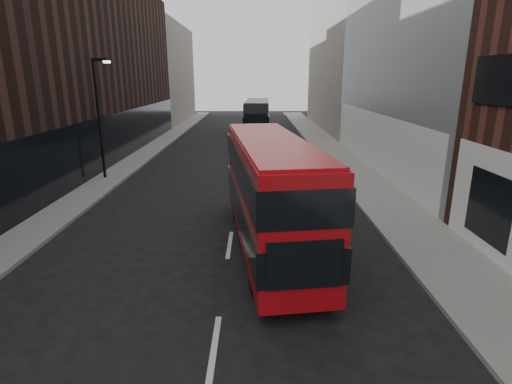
{
  "coord_description": "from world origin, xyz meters",
  "views": [
    {
      "loc": [
        0.96,
        -5.94,
        6.1
      ],
      "look_at": [
        0.99,
        6.52,
        2.5
      ],
      "focal_mm": 28.0,
      "sensor_mm": 36.0,
      "label": 1
    }
  ],
  "objects_px": {
    "street_lamp": "(99,111)",
    "car_a": "(278,173)",
    "car_c": "(268,136)",
    "grey_bus": "(257,116)",
    "red_bus": "(270,189)",
    "car_b": "(257,163)"
  },
  "relations": [
    {
      "from": "red_bus",
      "to": "street_lamp",
      "type": "bearing_deg",
      "value": 126.17
    },
    {
      "from": "car_c",
      "to": "red_bus",
      "type": "bearing_deg",
      "value": -96.61
    },
    {
      "from": "street_lamp",
      "to": "car_a",
      "type": "relative_size",
      "value": 1.54
    },
    {
      "from": "car_b",
      "to": "car_c",
      "type": "relative_size",
      "value": 0.77
    },
    {
      "from": "street_lamp",
      "to": "grey_bus",
      "type": "relative_size",
      "value": 0.62
    },
    {
      "from": "grey_bus",
      "to": "street_lamp",
      "type": "bearing_deg",
      "value": -111.97
    },
    {
      "from": "red_bus",
      "to": "car_c",
      "type": "xyz_separation_m",
      "value": [
        0.66,
        23.6,
        -1.46
      ]
    },
    {
      "from": "red_bus",
      "to": "car_a",
      "type": "height_order",
      "value": "red_bus"
    },
    {
      "from": "grey_bus",
      "to": "car_c",
      "type": "height_order",
      "value": "grey_bus"
    },
    {
      "from": "street_lamp",
      "to": "car_c",
      "type": "height_order",
      "value": "street_lamp"
    },
    {
      "from": "street_lamp",
      "to": "red_bus",
      "type": "relative_size",
      "value": 0.69
    },
    {
      "from": "street_lamp",
      "to": "car_c",
      "type": "xyz_separation_m",
      "value": [
        10.39,
        13.39,
        -3.39
      ]
    },
    {
      "from": "red_bus",
      "to": "car_a",
      "type": "relative_size",
      "value": 2.24
    },
    {
      "from": "car_b",
      "to": "car_c",
      "type": "bearing_deg",
      "value": 83.33
    },
    {
      "from": "car_a",
      "to": "grey_bus",
      "type": "bearing_deg",
      "value": 100.02
    },
    {
      "from": "street_lamp",
      "to": "red_bus",
      "type": "bearing_deg",
      "value": -46.39
    },
    {
      "from": "grey_bus",
      "to": "car_a",
      "type": "height_order",
      "value": "grey_bus"
    },
    {
      "from": "grey_bus",
      "to": "car_b",
      "type": "height_order",
      "value": "grey_bus"
    },
    {
      "from": "street_lamp",
      "to": "grey_bus",
      "type": "distance_m",
      "value": 23.61
    },
    {
      "from": "grey_bus",
      "to": "car_a",
      "type": "bearing_deg",
      "value": -85.68
    },
    {
      "from": "car_a",
      "to": "car_b",
      "type": "bearing_deg",
      "value": 116.63
    },
    {
      "from": "street_lamp",
      "to": "car_a",
      "type": "bearing_deg",
      "value": -8.18
    }
  ]
}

